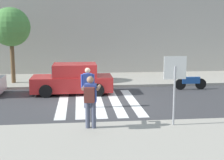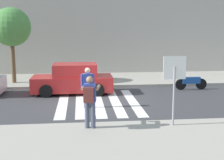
{
  "view_description": "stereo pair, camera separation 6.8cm",
  "coord_description": "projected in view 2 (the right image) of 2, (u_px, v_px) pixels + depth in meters",
  "views": [
    {
      "loc": [
        -0.87,
        -13.68,
        3.45
      ],
      "look_at": [
        0.6,
        -0.2,
        1.1
      ],
      "focal_mm": 50.0,
      "sensor_mm": 36.0,
      "label": 1
    },
    {
      "loc": [
        -0.8,
        -13.69,
        3.45
      ],
      "look_at": [
        0.6,
        -0.2,
        1.1
      ],
      "focal_mm": 50.0,
      "sensor_mm": 36.0,
      "label": 2
    }
  ],
  "objects": [
    {
      "name": "parked_car_red",
      "position": [
        73.0,
        80.0,
        16.1
      ],
      "size": [
        4.1,
        1.92,
        1.55
      ],
      "color": "red",
      "rests_on": "ground"
    },
    {
      "name": "stop_sign",
      "position": [
        174.0,
        76.0,
        10.3
      ],
      "size": [
        0.76,
        0.08,
        2.33
      ],
      "color": "gray",
      "rests_on": "sidewalk_near"
    },
    {
      "name": "pedestrian_crossing",
      "position": [
        88.0,
        85.0,
        13.2
      ],
      "size": [
        0.58,
        0.27,
        1.72
      ],
      "color": "#474C60",
      "rests_on": "ground"
    },
    {
      "name": "ground_plane",
      "position": [
        98.0,
        103.0,
        14.08
      ],
      "size": [
        120.0,
        120.0,
        0.0
      ],
      "primitive_type": "plane",
      "color": "#38383A"
    },
    {
      "name": "sidewalk_far",
      "position": [
        93.0,
        80.0,
        19.95
      ],
      "size": [
        60.0,
        4.8,
        0.14
      ],
      "primitive_type": "cube",
      "color": "#9E998C",
      "rests_on": "ground"
    },
    {
      "name": "motorcycle",
      "position": [
        191.0,
        82.0,
        17.1
      ],
      "size": [
        1.76,
        0.6,
        0.87
      ],
      "color": "black",
      "rests_on": "ground"
    },
    {
      "name": "photographer_with_backpack",
      "position": [
        90.0,
        98.0,
        10.08
      ],
      "size": [
        0.68,
        0.91,
        1.72
      ],
      "color": "#474C60",
      "rests_on": "sidewalk_near"
    },
    {
      "name": "crosswalk_stripe_2",
      "position": [
        98.0,
        102.0,
        14.28
      ],
      "size": [
        0.44,
        5.2,
        0.01
      ],
      "primitive_type": "cube",
      "color": "silver",
      "rests_on": "ground"
    },
    {
      "name": "crosswalk_stripe_0",
      "position": [
        63.0,
        103.0,
        14.12
      ],
      "size": [
        0.44,
        5.2,
        0.01
      ],
      "primitive_type": "cube",
      "color": "silver",
      "rests_on": "ground"
    },
    {
      "name": "street_tree_west",
      "position": [
        11.0,
        27.0,
        17.96
      ],
      "size": [
        2.24,
        2.24,
        4.38
      ],
      "color": "brown",
      "rests_on": "sidewalk_far"
    },
    {
      "name": "crosswalk_stripe_1",
      "position": [
        81.0,
        103.0,
        14.2
      ],
      "size": [
        0.44,
        5.2,
        0.01
      ],
      "primitive_type": "cube",
      "color": "silver",
      "rests_on": "ground"
    },
    {
      "name": "crosswalk_stripe_3",
      "position": [
        115.0,
        102.0,
        14.36
      ],
      "size": [
        0.44,
        5.2,
        0.01
      ],
      "primitive_type": "cube",
      "color": "silver",
      "rests_on": "ground"
    },
    {
      "name": "sidewalk_near",
      "position": [
        113.0,
        160.0,
        8.0
      ],
      "size": [
        60.0,
        6.0,
        0.14
      ],
      "primitive_type": "cube",
      "color": "#9E998C",
      "rests_on": "ground"
    },
    {
      "name": "building_facade_far",
      "position": [
        90.0,
        32.0,
        23.76
      ],
      "size": [
        56.0,
        4.0,
        6.04
      ],
      "primitive_type": "cube",
      "color": "#ADA89E",
      "rests_on": "ground"
    },
    {
      "name": "crosswalk_stripe_4",
      "position": [
        133.0,
        101.0,
        14.44
      ],
      "size": [
        0.44,
        5.2,
        0.01
      ],
      "primitive_type": "cube",
      "color": "silver",
      "rests_on": "ground"
    }
  ]
}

